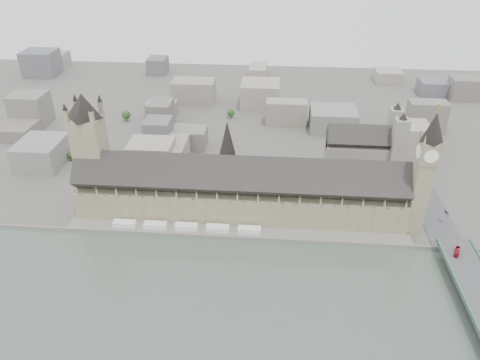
# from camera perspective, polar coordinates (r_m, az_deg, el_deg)

# --- Properties ---
(ground) EXTENTS (900.00, 900.00, 0.00)m
(ground) POSITION_cam_1_polar(r_m,az_deg,el_deg) (376.88, -0.32, -5.87)
(ground) COLOR #595651
(ground) RESTS_ON ground
(embankment_wall) EXTENTS (600.00, 1.50, 3.00)m
(embankment_wall) POSITION_cam_1_polar(r_m,az_deg,el_deg) (364.00, -0.53, -7.07)
(embankment_wall) COLOR slate
(embankment_wall) RESTS_ON ground
(river_terrace) EXTENTS (270.00, 15.00, 2.00)m
(river_terrace) POSITION_cam_1_polar(r_m,az_deg,el_deg) (370.27, -0.42, -6.43)
(river_terrace) COLOR slate
(river_terrace) RESTS_ON ground
(terrace_tents) EXTENTS (118.00, 7.00, 4.00)m
(terrace_tents) POSITION_cam_1_polar(r_m,az_deg,el_deg) (373.99, -6.56, -5.67)
(terrace_tents) COLOR white
(terrace_tents) RESTS_ON river_terrace
(palace_of_westminster) EXTENTS (265.00, 40.73, 55.44)m
(palace_of_westminster) POSITION_cam_1_polar(r_m,az_deg,el_deg) (380.55, -0.07, -1.36)
(palace_of_westminster) COLOR gray
(palace_of_westminster) RESTS_ON ground
(elizabeth_tower) EXTENTS (17.00, 17.00, 107.50)m
(elizabeth_tower) POSITION_cam_1_polar(r_m,az_deg,el_deg) (368.82, 21.66, 1.54)
(elizabeth_tower) COLOR gray
(elizabeth_tower) RESTS_ON ground
(victoria_tower) EXTENTS (30.00, 30.00, 100.00)m
(victoria_tower) POSITION_cam_1_polar(r_m,az_deg,el_deg) (398.26, -17.81, 3.93)
(victoria_tower) COLOR gray
(victoria_tower) RESTS_ON ground
(central_tower) EXTENTS (13.00, 13.00, 48.00)m
(central_tower) POSITION_cam_1_polar(r_m,az_deg,el_deg) (369.85, -1.54, 3.87)
(central_tower) COLOR gray
(central_tower) RESTS_ON ground
(westminster_abbey) EXTENTS (68.00, 36.00, 64.00)m
(westminster_abbey) POSITION_cam_1_polar(r_m,az_deg,el_deg) (452.14, 14.94, 3.31)
(westminster_abbey) COLOR gray
(westminster_abbey) RESTS_ON ground
(city_skyline_inland) EXTENTS (720.00, 360.00, 38.00)m
(city_skyline_inland) POSITION_cam_1_polar(r_m,az_deg,el_deg) (585.37, 1.81, 9.90)
(city_skyline_inland) COLOR gray
(city_skyline_inland) RESTS_ON ground
(park_trees) EXTENTS (110.00, 30.00, 15.00)m
(park_trees) POSITION_cam_1_polar(r_m,az_deg,el_deg) (423.58, -0.96, -0.21)
(park_trees) COLOR #1F4418
(park_trees) RESTS_ON ground
(red_bus_north) EXTENTS (7.08, 11.66, 3.21)m
(red_bus_north) POSITION_cam_1_polar(r_m,az_deg,el_deg) (367.87, 24.95, -7.93)
(red_bus_north) COLOR #A4121E
(red_bus_north) RESTS_ON westminster_bridge
(car_approach) EXTENTS (3.04, 5.38, 1.47)m
(car_approach) POSITION_cam_1_polar(r_m,az_deg,el_deg) (410.47, 23.89, -3.64)
(car_approach) COLOR gray
(car_approach) RESTS_ON westminster_bridge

